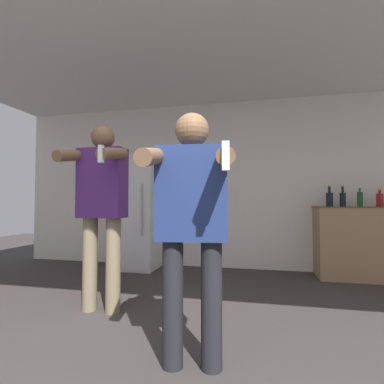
# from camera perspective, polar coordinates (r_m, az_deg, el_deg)

# --- Properties ---
(wall_back) EXTENTS (7.00, 0.06, 2.55)m
(wall_back) POSITION_cam_1_polar(r_m,az_deg,el_deg) (4.65, 7.46, 1.45)
(wall_back) COLOR silver
(wall_back) RESTS_ON ground_plane
(ceiling_slab) EXTENTS (7.00, 3.86, 0.05)m
(ceiling_slab) POSITION_cam_1_polar(r_m,az_deg,el_deg) (3.35, 4.34, 26.14)
(ceiling_slab) COLOR silver
(ceiling_slab) RESTS_ON wall_back
(refrigerator) EXTENTS (0.62, 0.65, 1.62)m
(refrigerator) POSITION_cam_1_polar(r_m,az_deg,el_deg) (4.65, -10.25, -4.25)
(refrigerator) COLOR white
(refrigerator) RESTS_ON ground_plane
(bottle_short_whiskey) EXTENTS (0.09, 0.09, 0.30)m
(bottle_short_whiskey) POSITION_cam_1_polar(r_m,az_deg,el_deg) (4.46, 24.71, -1.12)
(bottle_short_whiskey) COLOR black
(bottle_short_whiskey) RESTS_ON counter
(bottle_amber_bourbon) EXTENTS (0.09, 0.09, 0.24)m
(bottle_amber_bourbon) POSITION_cam_1_polar(r_m,az_deg,el_deg) (4.63, 32.18, -1.19)
(bottle_amber_bourbon) COLOR maroon
(bottle_amber_bourbon) RESTS_ON counter
(bottle_dark_rum) EXTENTS (0.07, 0.07, 0.27)m
(bottle_dark_rum) POSITION_cam_1_polar(r_m,az_deg,el_deg) (4.56, 29.35, -1.13)
(bottle_dark_rum) COLOR #194723
(bottle_dark_rum) RESTS_ON counter
(bottle_tall_gin) EXTENTS (0.08, 0.08, 0.29)m
(bottle_tall_gin) POSITION_cam_1_polar(r_m,az_deg,el_deg) (4.50, 26.78, -1.10)
(bottle_tall_gin) COLOR black
(bottle_tall_gin) RESTS_ON counter
(person_woman_foreground) EXTENTS (0.55, 0.54, 1.54)m
(person_woman_foreground) POSITION_cam_1_polar(r_m,az_deg,el_deg) (1.81, -0.04, -4.26)
(person_woman_foreground) COLOR black
(person_woman_foreground) RESTS_ON ground_plane
(person_man_side) EXTENTS (0.52, 0.50, 1.71)m
(person_man_side) POSITION_cam_1_polar(r_m,az_deg,el_deg) (2.88, -16.88, -1.50)
(person_man_side) COLOR #75664C
(person_man_side) RESTS_ON ground_plane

